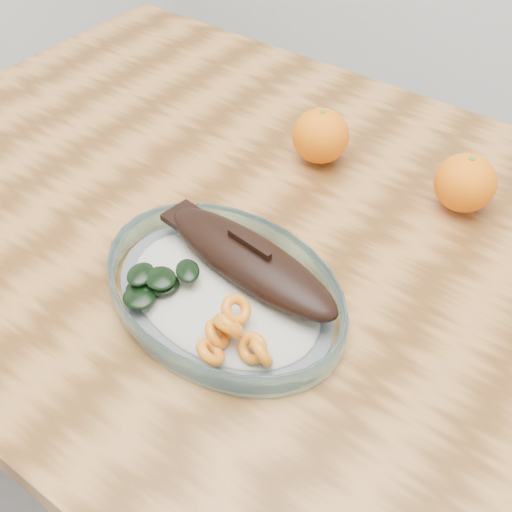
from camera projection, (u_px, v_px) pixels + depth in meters
name	position (u px, v px, depth m)	size (l,w,h in m)	color
ground	(266.00, 501.00, 1.32)	(3.00, 3.00, 0.00)	slate
dining_table	(272.00, 281.00, 0.86)	(1.20, 0.80, 0.75)	brown
plated_meal	(224.00, 287.00, 0.70)	(0.61, 0.61, 0.08)	white
orange_left	(321.00, 136.00, 0.87)	(0.08, 0.08, 0.08)	#FF6A05
orange_right	(465.00, 183.00, 0.80)	(0.08, 0.08, 0.08)	#FF6A05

